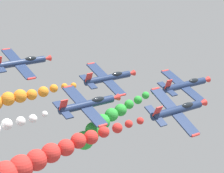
{
  "coord_description": "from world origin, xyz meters",
  "views": [
    {
      "loc": [
        57.98,
        -45.01,
        135.83
      ],
      "look_at": [
        0.0,
        0.0,
        114.66
      ],
      "focal_mm": 79.01,
      "sensor_mm": 36.0,
      "label": 1
    }
  ],
  "objects_px": {
    "airplane_lead": "(186,85)",
    "airplane_right_outer": "(22,62)",
    "airplane_right_inner": "(178,110)",
    "airplane_left_outer": "(88,104)",
    "airplane_left_inner": "(109,78)"
  },
  "relations": [
    {
      "from": "airplane_left_inner",
      "to": "airplane_left_outer",
      "type": "distance_m",
      "value": 13.3
    },
    {
      "from": "airplane_right_inner",
      "to": "airplane_right_outer",
      "type": "height_order",
      "value": "airplane_right_outer"
    },
    {
      "from": "airplane_right_inner",
      "to": "airplane_left_outer",
      "type": "height_order",
      "value": "airplane_right_inner"
    },
    {
      "from": "airplane_lead",
      "to": "airplane_left_outer",
      "type": "bearing_deg",
      "value": -91.83
    },
    {
      "from": "airplane_lead",
      "to": "airplane_right_inner",
      "type": "bearing_deg",
      "value": -50.73
    },
    {
      "from": "airplane_left_inner",
      "to": "airplane_left_outer",
      "type": "bearing_deg",
      "value": -50.22
    },
    {
      "from": "airplane_lead",
      "to": "airplane_left_inner",
      "type": "bearing_deg",
      "value": -135.75
    },
    {
      "from": "airplane_lead",
      "to": "airplane_right_inner",
      "type": "height_order",
      "value": "airplane_right_inner"
    },
    {
      "from": "airplane_left_outer",
      "to": "airplane_lead",
      "type": "bearing_deg",
      "value": 88.17
    },
    {
      "from": "airplane_left_outer",
      "to": "airplane_right_outer",
      "type": "distance_m",
      "value": 18.08
    },
    {
      "from": "airplane_right_inner",
      "to": "airplane_left_outer",
      "type": "bearing_deg",
      "value": -134.63
    },
    {
      "from": "airplane_left_outer",
      "to": "airplane_left_inner",
      "type": "bearing_deg",
      "value": 129.78
    },
    {
      "from": "airplane_lead",
      "to": "airplane_right_outer",
      "type": "height_order",
      "value": "airplane_right_outer"
    },
    {
      "from": "airplane_left_outer",
      "to": "airplane_right_outer",
      "type": "relative_size",
      "value": 1.0
    },
    {
      "from": "airplane_right_outer",
      "to": "airplane_lead",
      "type": "bearing_deg",
      "value": 47.31
    }
  ]
}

